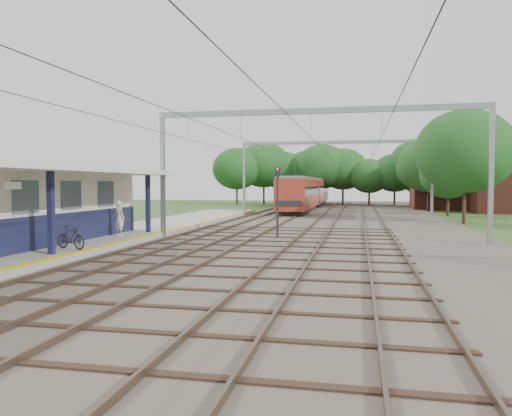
% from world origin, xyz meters
% --- Properties ---
extents(ground, '(160.00, 160.00, 0.00)m').
position_xyz_m(ground, '(0.00, 0.00, 0.00)').
color(ground, '#2D4C1E').
rests_on(ground, ground).
extents(ballast_bed, '(18.00, 90.00, 0.10)m').
position_xyz_m(ballast_bed, '(4.00, 30.00, 0.05)').
color(ballast_bed, '#473D33').
rests_on(ballast_bed, ground).
extents(platform, '(5.00, 52.00, 0.35)m').
position_xyz_m(platform, '(-7.50, 14.00, 0.17)').
color(platform, gray).
rests_on(platform, ground).
extents(yellow_stripe, '(0.45, 52.00, 0.01)m').
position_xyz_m(yellow_stripe, '(-5.25, 14.00, 0.35)').
color(yellow_stripe, yellow).
rests_on(yellow_stripe, platform).
extents(station_building, '(3.41, 18.00, 3.40)m').
position_xyz_m(station_building, '(-8.88, 7.00, 2.04)').
color(station_building, beige).
rests_on(station_building, platform).
extents(canopy, '(6.40, 20.00, 3.44)m').
position_xyz_m(canopy, '(-7.77, 6.00, 3.64)').
color(canopy, '#101434').
rests_on(canopy, platform).
extents(rail_tracks, '(11.80, 88.00, 0.15)m').
position_xyz_m(rail_tracks, '(1.50, 30.00, 0.18)').
color(rail_tracks, brown).
rests_on(rail_tracks, ballast_bed).
extents(catenary_system, '(17.22, 88.00, 7.00)m').
position_xyz_m(catenary_system, '(3.39, 25.28, 5.51)').
color(catenary_system, gray).
rests_on(catenary_system, ground).
extents(tree_band, '(31.72, 30.88, 8.82)m').
position_xyz_m(tree_band, '(3.84, 57.12, 4.92)').
color(tree_band, '#382619').
rests_on(tree_band, ground).
extents(house_near, '(7.00, 6.12, 7.89)m').
position_xyz_m(house_near, '(21.00, 46.00, 2.99)').
color(house_near, brown).
rests_on(house_near, ground).
extents(house_far, '(8.00, 6.12, 8.66)m').
position_xyz_m(house_far, '(16.00, 52.00, 3.23)').
color(house_far, brown).
rests_on(house_far, ground).
extents(person, '(0.80, 0.68, 1.85)m').
position_xyz_m(person, '(-6.53, 12.80, 1.28)').
color(person, beige).
rests_on(person, platform).
extents(bicycle, '(1.69, 0.94, 0.98)m').
position_xyz_m(bicycle, '(-5.99, 7.46, 0.84)').
color(bicycle, black).
rests_on(bicycle, platform).
extents(train, '(2.82, 35.08, 3.71)m').
position_xyz_m(train, '(-0.50, 50.93, 2.07)').
color(train, black).
rests_on(train, ballast_bed).
extents(signal_post, '(0.28, 0.25, 3.96)m').
position_xyz_m(signal_post, '(1.35, 15.70, 2.41)').
color(signal_post, black).
rests_on(signal_post, ground).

